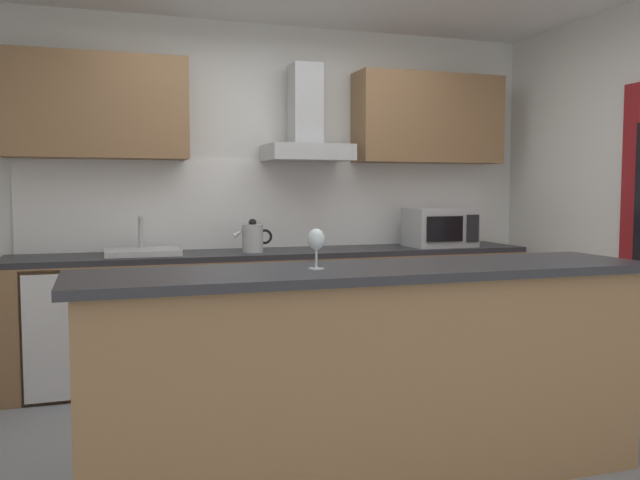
% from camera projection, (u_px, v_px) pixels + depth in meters
% --- Properties ---
extents(ground, '(5.30, 4.49, 0.02)m').
position_uv_depth(ground, '(351.00, 441.00, 3.64)').
color(ground, gray).
extents(wall_back, '(5.30, 0.12, 2.60)m').
position_uv_depth(wall_back, '(269.00, 195.00, 5.25)').
color(wall_back, white).
rests_on(wall_back, ground).
extents(backsplash_tile, '(3.66, 0.02, 0.66)m').
position_uv_depth(backsplash_tile, '(271.00, 205.00, 5.18)').
color(backsplash_tile, white).
extents(counter_back, '(3.79, 0.60, 0.90)m').
position_uv_depth(counter_back, '(282.00, 311.00, 4.95)').
color(counter_back, olive).
rests_on(counter_back, ground).
extents(counter_island, '(2.66, 0.64, 1.00)m').
position_uv_depth(counter_island, '(373.00, 375.00, 3.05)').
color(counter_island, olive).
rests_on(counter_island, ground).
extents(upper_cabinets, '(3.74, 0.32, 0.70)m').
position_uv_depth(upper_cabinets, '(276.00, 113.00, 4.98)').
color(upper_cabinets, olive).
extents(oven, '(0.60, 0.62, 0.80)m').
position_uv_depth(oven, '(312.00, 309.00, 5.00)').
color(oven, slate).
rests_on(oven, ground).
extents(refrigerator, '(0.58, 0.60, 0.85)m').
position_uv_depth(refrigerator, '(71.00, 328.00, 4.47)').
color(refrigerator, white).
rests_on(refrigerator, ground).
extents(microwave, '(0.50, 0.38, 0.30)m').
position_uv_depth(microwave, '(440.00, 227.00, 5.25)').
color(microwave, '#B7BABC').
rests_on(microwave, counter_back).
extents(sink, '(0.50, 0.40, 0.26)m').
position_uv_depth(sink, '(142.00, 251.00, 4.59)').
color(sink, silver).
rests_on(sink, counter_back).
extents(kettle, '(0.29, 0.15, 0.24)m').
position_uv_depth(kettle, '(253.00, 238.00, 4.78)').
color(kettle, '#B7BABC').
rests_on(kettle, counter_back).
extents(range_hood, '(0.62, 0.45, 0.72)m').
position_uv_depth(range_hood, '(306.00, 130.00, 5.02)').
color(range_hood, '#B7BABC').
extents(wine_glass, '(0.08, 0.08, 0.18)m').
position_uv_depth(wine_glass, '(316.00, 241.00, 2.91)').
color(wine_glass, silver).
rests_on(wine_glass, counter_island).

